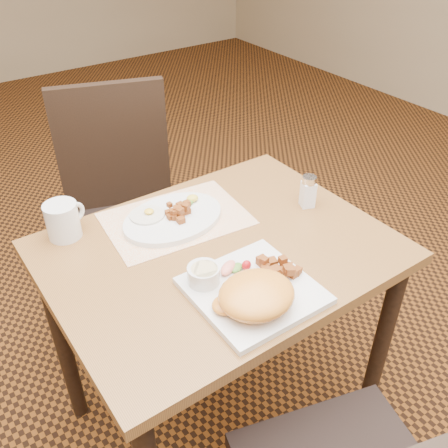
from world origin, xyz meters
TOP-DOWN VIEW (x-y plane):
  - ground at (0.00, 0.00)m, footprint 8.00×8.00m
  - table at (0.00, 0.00)m, footprint 0.90×0.70m
  - chair_far at (0.01, 0.67)m, footprint 0.53×0.54m
  - placemat at (-0.03, 0.18)m, footprint 0.43×0.32m
  - plate_square at (-0.04, -0.19)m, footprint 0.28×0.28m
  - plate_oval at (-0.04, 0.18)m, footprint 0.33×0.25m
  - hollandaise_mound at (-0.07, -0.24)m, footprint 0.19×0.16m
  - ramekin at (-0.12, -0.11)m, footprint 0.08×0.08m
  - garnish_sq at (-0.03, -0.11)m, footprint 0.09×0.06m
  - fried_egg at (-0.10, 0.22)m, footprint 0.10×0.10m
  - garnish_ov at (0.04, 0.21)m, footprint 0.06×0.04m
  - salt_shaker at (0.33, 0.02)m, footprint 0.05×0.05m
  - coffee_mug at (-0.32, 0.29)m, footprint 0.12×0.09m
  - home_fries_sq at (0.05, -0.18)m, footprint 0.12×0.11m
  - home_fries_ov at (-0.02, 0.17)m, footprint 0.08×0.09m

SIDE VIEW (x-z plane):
  - ground at x=0.00m, z-range 0.00..0.00m
  - chair_far at x=0.01m, z-range 0.05..1.02m
  - table at x=0.00m, z-range 0.27..1.02m
  - placemat at x=-0.03m, z-range 0.75..0.75m
  - plate_square at x=-0.04m, z-range 0.75..0.77m
  - plate_oval at x=-0.04m, z-range 0.75..0.77m
  - fried_egg at x=-0.10m, z-range 0.76..0.78m
  - garnish_sq at x=-0.03m, z-range 0.76..0.79m
  - garnish_ov at x=0.04m, z-range 0.77..0.79m
  - home_fries_sq at x=0.05m, z-range 0.76..0.80m
  - home_fries_ov at x=-0.02m, z-range 0.77..0.80m
  - ramekin at x=-0.12m, z-range 0.77..0.81m
  - hollandaise_mound at x=-0.07m, z-range 0.76..0.83m
  - coffee_mug at x=-0.32m, z-range 0.75..0.85m
  - salt_shaker at x=0.33m, z-range 0.75..0.85m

